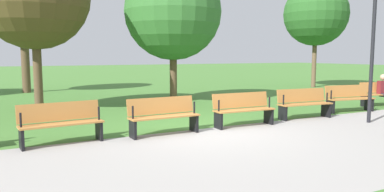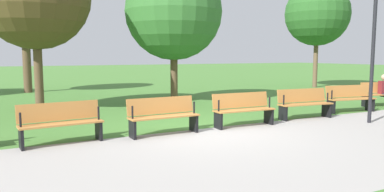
# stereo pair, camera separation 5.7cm
# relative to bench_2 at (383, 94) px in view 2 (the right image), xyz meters

# --- Properties ---
(ground_plane) EXTENTS (120.00, 120.00, 0.00)m
(ground_plane) POSITION_rel_bench_2_xyz_m (8.07, 0.93, -0.47)
(ground_plane) COLOR #477A33
(path_paving) EXTENTS (39.82, 4.95, 0.01)m
(path_paving) POSITION_rel_bench_2_xyz_m (8.07, 3.17, -0.47)
(path_paving) COLOR #A39E99
(path_paving) RESTS_ON ground
(bench_2) EXTENTS (1.78, 0.83, 0.89)m
(bench_2) POSITION_rel_bench_2_xyz_m (0.00, 0.00, 0.00)
(bench_2) COLOR #B27538
(bench_2) RESTS_ON ground
(bench_3) EXTENTS (1.78, 0.73, 0.89)m
(bench_3) POSITION_rel_bench_2_xyz_m (2.28, 0.42, 0.00)
(bench_3) COLOR #B27538
(bench_3) RESTS_ON ground
(bench_4) EXTENTS (1.76, 0.63, 0.89)m
(bench_4) POSITION_rel_bench_2_xyz_m (4.59, 0.70, 0.00)
(bench_4) COLOR #B27538
(bench_4) RESTS_ON ground
(bench_5) EXTENTS (1.74, 0.52, 0.89)m
(bench_5) POSITION_rel_bench_2_xyz_m (6.91, 0.84, 0.00)
(bench_5) COLOR #B27538
(bench_5) RESTS_ON ground
(bench_6) EXTENTS (1.74, 0.52, 0.89)m
(bench_6) POSITION_rel_bench_2_xyz_m (9.23, 0.84, 0.00)
(bench_6) COLOR #B27538
(bench_6) RESTS_ON ground
(bench_7) EXTENTS (1.76, 0.63, 0.89)m
(bench_7) POSITION_rel_bench_2_xyz_m (11.55, 0.70, 0.00)
(bench_7) COLOR #B27538
(bench_7) RESTS_ON ground
(tree_2) EXTENTS (3.69, 3.69, 6.12)m
(tree_2) POSITION_rel_bench_2_xyz_m (-3.71, -7.05, 3.79)
(tree_2) COLOR brown
(tree_2) RESTS_ON ground
(tree_3) EXTENTS (3.80, 3.80, 5.50)m
(tree_3) POSITION_rel_bench_2_xyz_m (6.55, -4.47, 3.12)
(tree_3) COLOR brown
(tree_3) RESTS_ON ground
(tree_4) EXTENTS (3.53, 3.53, 6.00)m
(tree_4) POSITION_rel_bench_2_xyz_m (11.55, -11.48, 3.73)
(tree_4) COLOR brown
(tree_4) RESTS_ON ground
(lamp_post) EXTENTS (0.32, 0.32, 4.48)m
(lamp_post) POSITION_rel_bench_2_xyz_m (3.44, 2.07, 2.60)
(lamp_post) COLOR black
(lamp_post) RESTS_ON ground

